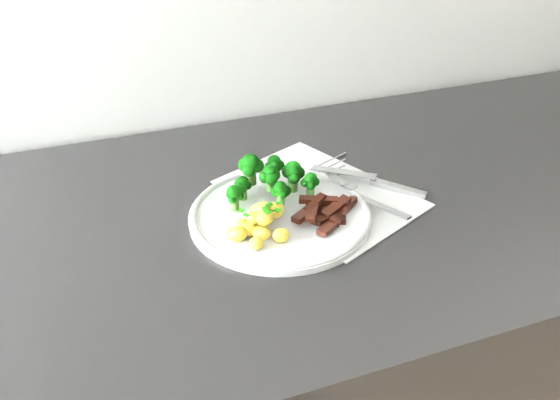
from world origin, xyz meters
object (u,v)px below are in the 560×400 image
object	(u,v)px
plate	(280,214)
knife	(382,184)
recipe_paper	(319,193)
broccoli	(270,176)
beef_strips	(327,211)
potatoes	(258,222)
fork	(370,199)

from	to	relation	value
plate	knife	size ratio (longest dim) A/B	1.82
knife	recipe_paper	bearing A→B (deg)	169.15
plate	broccoli	distance (m)	0.06
plate	beef_strips	size ratio (longest dim) A/B	2.34
broccoli	knife	xyz separation A→B (m)	(0.16, -0.03, -0.03)
potatoes	recipe_paper	bearing A→B (deg)	31.03
knife	broccoli	bearing A→B (deg)	170.33
knife	fork	bearing A→B (deg)	-135.11
knife	plate	bearing A→B (deg)	-172.42
plate	fork	world-z (taller)	fork
plate	potatoes	world-z (taller)	potatoes
potatoes	knife	world-z (taller)	potatoes
fork	beef_strips	bearing A→B (deg)	-174.28
beef_strips	potatoes	bearing A→B (deg)	-179.45
plate	potatoes	distance (m)	0.05
plate	broccoli	bearing A→B (deg)	85.33
potatoes	fork	distance (m)	0.17
plate	fork	distance (m)	0.13
broccoli	fork	size ratio (longest dim) A/B	0.97
plate	fork	xyz separation A→B (m)	(0.12, -0.02, 0.01)
recipe_paper	beef_strips	distance (m)	0.07
potatoes	beef_strips	xyz separation A→B (m)	(0.10, 0.00, -0.01)
recipe_paper	broccoli	world-z (taller)	broccoli
beef_strips	knife	xyz separation A→B (m)	(0.11, 0.05, -0.01)
potatoes	fork	size ratio (longest dim) A/B	0.65
knife	potatoes	bearing A→B (deg)	-166.02
beef_strips	recipe_paper	bearing A→B (deg)	74.23
recipe_paper	plate	xyz separation A→B (m)	(-0.08, -0.04, 0.01)
broccoli	knife	distance (m)	0.17
broccoli	fork	world-z (taller)	broccoli
recipe_paper	broccoli	distance (m)	0.08
plate	broccoli	world-z (taller)	broccoli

